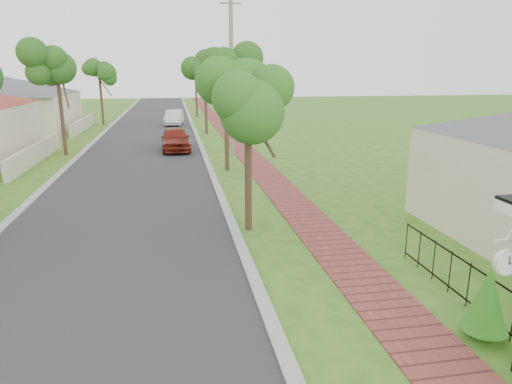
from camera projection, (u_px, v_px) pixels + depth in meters
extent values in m
plane|color=#386818|center=(251.00, 371.00, 7.66)|extent=(160.00, 160.00, 0.00)
cube|color=#28282B|center=(141.00, 158.00, 26.16)|extent=(7.00, 120.00, 0.02)
cube|color=#9E9E99|center=(205.00, 156.00, 26.79)|extent=(0.30, 120.00, 0.10)
cube|color=#9E9E99|center=(74.00, 161.00, 25.53)|extent=(0.30, 120.00, 0.10)
cube|color=brown|center=(249.00, 155.00, 27.23)|extent=(1.50, 120.00, 0.03)
cube|color=black|center=(511.00, 334.00, 8.46)|extent=(0.03, 8.00, 0.03)
cylinder|color=black|center=(489.00, 300.00, 9.01)|extent=(0.02, 0.02, 1.00)
cylinder|color=black|center=(468.00, 285.00, 9.64)|extent=(0.02, 0.02, 1.00)
cylinder|color=black|center=(450.00, 272.00, 10.28)|extent=(0.02, 0.02, 1.00)
cylinder|color=black|center=(434.00, 260.00, 10.91)|extent=(0.02, 0.02, 1.00)
cylinder|color=black|center=(419.00, 250.00, 11.54)|extent=(0.02, 0.02, 1.00)
cylinder|color=black|center=(406.00, 240.00, 12.18)|extent=(0.02, 0.02, 1.00)
cylinder|color=#382619|center=(227.00, 125.00, 22.54)|extent=(0.22, 0.22, 4.55)
sphere|color=#1A4A13|center=(226.00, 75.00, 21.92)|extent=(1.70, 1.70, 1.70)
cylinder|color=#382619|center=(206.00, 103.00, 35.81)|extent=(0.22, 0.22, 4.90)
sphere|color=#1A4A13|center=(205.00, 68.00, 35.14)|extent=(1.70, 1.70, 1.70)
cylinder|color=#382619|center=(196.00, 97.00, 49.20)|extent=(0.22, 0.22, 4.20)
sphere|color=#1A4A13|center=(196.00, 76.00, 48.63)|extent=(1.70, 1.70, 1.70)
cylinder|color=#382619|center=(62.00, 114.00, 26.65)|extent=(0.22, 0.22, 4.90)
sphere|color=#1A4A13|center=(57.00, 68.00, 25.98)|extent=(1.70, 1.70, 1.70)
cylinder|color=#382619|center=(101.00, 100.00, 41.91)|extent=(0.22, 0.22, 4.55)
sphere|color=#1A4A13|center=(99.00, 73.00, 41.29)|extent=(1.70, 1.70, 1.70)
sphere|color=#135F13|center=(484.00, 324.00, 8.52)|extent=(0.65, 0.65, 0.65)
cone|color=#135F13|center=(488.00, 296.00, 8.37)|extent=(0.74, 0.74, 1.15)
cube|color=#BFB299|center=(36.00, 153.00, 25.07)|extent=(0.25, 10.00, 1.00)
cube|color=#BFB299|center=(83.00, 124.00, 38.37)|extent=(0.25, 10.00, 1.00)
imported|color=maroon|center=(176.00, 139.00, 28.55)|extent=(1.84, 4.35, 1.47)
imported|color=silver|center=(174.00, 118.00, 41.89)|extent=(1.85, 4.25, 1.36)
cylinder|color=#382619|center=(248.00, 167.00, 13.98)|extent=(0.22, 0.22, 4.08)
sphere|color=#316E1F|center=(248.00, 95.00, 13.42)|extent=(2.03, 2.03, 2.03)
cylinder|color=gray|center=(232.00, 79.00, 25.93)|extent=(0.24, 0.24, 8.84)
cube|color=gray|center=(231.00, 3.00, 24.89)|extent=(1.20, 0.08, 0.08)
cylinder|color=white|center=(508.00, 250.00, 7.24)|extent=(0.02, 0.02, 0.31)
cylinder|color=white|center=(506.00, 262.00, 7.29)|extent=(0.44, 0.10, 0.44)
cylinder|color=white|center=(509.00, 264.00, 7.24)|extent=(0.38, 0.01, 0.38)
cylinder|color=white|center=(504.00, 261.00, 7.34)|extent=(0.38, 0.01, 0.38)
cube|color=black|center=(510.00, 260.00, 7.21)|extent=(0.02, 0.01, 0.15)
cube|color=black|center=(511.00, 264.00, 7.24)|extent=(0.09, 0.01, 0.02)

